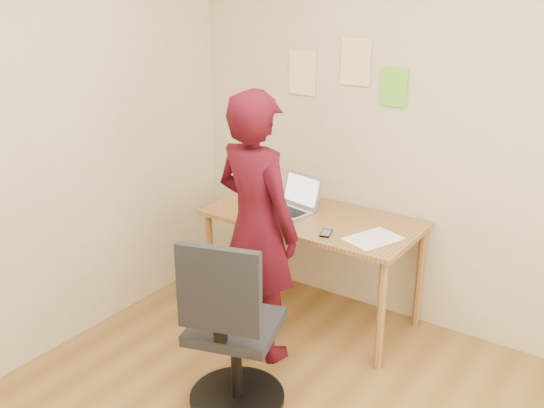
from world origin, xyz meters
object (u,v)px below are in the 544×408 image
Objects in this scene: desk at (313,229)px; phone at (326,233)px; laptop at (293,203)px; person at (257,228)px; office_chair at (231,338)px.

phone is at bearing -43.93° from desk.
laptop is 0.57m from person.
person reaches higher than laptop.
phone is at bearing -19.00° from laptop.
person is (-0.29, -0.32, 0.08)m from phone.
office_chair reaches higher than desk.
desk is 1.38× the size of office_chair.
person reaches higher than desk.
laptop is at bearing 89.16° from office_chair.
office_chair is (0.15, -1.08, -0.22)m from desk.
office_chair reaches higher than laptop.
laptop is 2.75× the size of phone.
desk is 3.77× the size of laptop.
phone is (0.22, -0.21, 0.09)m from desk.
person reaches higher than office_chair.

